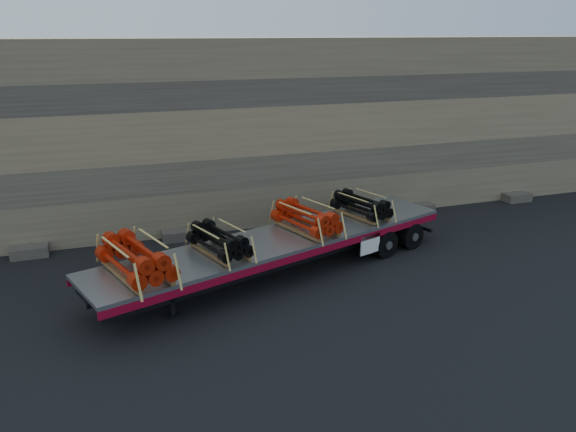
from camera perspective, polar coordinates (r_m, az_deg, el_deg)
name	(u,v)px	position (r m, az deg, el deg)	size (l,w,h in m)	color
ground	(300,279)	(17.30, 1.27, -6.45)	(120.00, 120.00, 0.00)	black
rock_wall	(244,131)	(22.24, -4.50, 8.57)	(44.00, 3.00, 7.00)	#7A6B54
trailer	(279,256)	(17.43, -0.87, -4.08)	(12.12, 2.33, 1.21)	#9FA2A6
bundle_front	(136,260)	(14.97, -15.22, -4.29)	(1.25, 2.50, 0.89)	#B81F09
bundle_midfront	(219,241)	(16.00, -7.00, -2.58)	(1.03, 2.07, 0.73)	black
bundle_midrear	(306,219)	(17.68, 1.87, -0.26)	(1.14, 2.27, 0.80)	#B81F09
bundle_rear	(361,206)	(19.24, 7.45, 1.02)	(1.02, 2.04, 0.72)	black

